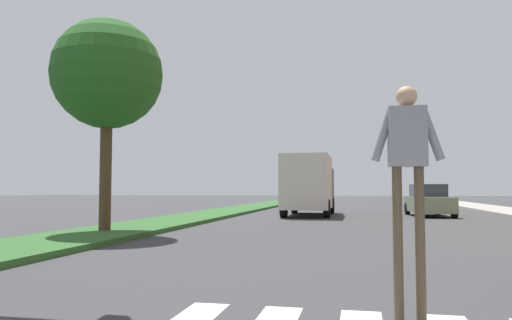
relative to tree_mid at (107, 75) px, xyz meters
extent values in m
plane|color=#38383A|center=(8.07, 14.79, -4.95)|extent=(140.00, 140.00, 0.00)
cube|color=#2D5B28|center=(0.09, 12.79, -4.87)|extent=(2.84, 64.00, 0.15)
cylinder|color=#4C3823|center=(0.00, 0.00, -2.89)|extent=(0.36, 0.36, 3.81)
sphere|color=#23561E|center=(0.00, 0.00, 0.04)|extent=(3.41, 3.41, 3.41)
cylinder|color=brown|center=(8.21, -8.45, -4.12)|extent=(0.10, 0.10, 1.65)
cylinder|color=brown|center=(7.99, -8.45, -4.12)|extent=(0.10, 0.10, 1.65)
cube|color=gray|center=(8.10, -8.45, -2.99)|extent=(0.39, 0.25, 0.62)
cylinder|color=gray|center=(8.34, -8.44, -2.96)|extent=(0.27, 0.10, 0.58)
cylinder|color=gray|center=(7.86, -8.46, -2.96)|extent=(0.27, 0.10, 0.58)
sphere|color=tan|center=(8.10, -8.45, -2.57)|extent=(0.23, 0.23, 0.22)
cube|color=gray|center=(11.15, 12.71, -4.34)|extent=(2.11, 4.24, 0.78)
cube|color=#2D333D|center=(11.14, 12.91, -3.62)|extent=(1.71, 1.97, 0.64)
cylinder|color=black|center=(12.09, 11.18, -4.63)|extent=(0.27, 0.66, 0.64)
cylinder|color=black|center=(10.48, 11.04, -4.63)|extent=(0.27, 0.66, 0.64)
cylinder|color=black|center=(11.82, 14.38, -4.63)|extent=(0.27, 0.66, 0.64)
cylinder|color=black|center=(10.21, 14.24, -4.63)|extent=(0.27, 0.66, 0.64)
cube|color=black|center=(5.05, 14.27, -3.50)|extent=(2.30, 2.00, 2.20)
cube|color=beige|center=(5.05, 11.17, -3.20)|extent=(2.30, 4.20, 2.70)
cylinder|color=black|center=(4.00, 14.27, -4.50)|extent=(0.30, 0.90, 0.90)
cylinder|color=black|center=(6.10, 14.27, -4.50)|extent=(0.30, 0.90, 0.90)
cylinder|color=black|center=(4.00, 10.12, -4.50)|extent=(0.30, 0.90, 0.90)
cylinder|color=black|center=(6.10, 10.12, -4.50)|extent=(0.30, 0.90, 0.90)
camera|label=1|loc=(7.60, -13.70, -3.53)|focal=34.22mm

